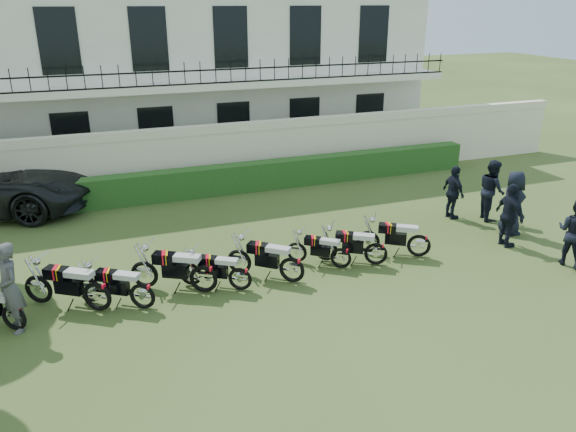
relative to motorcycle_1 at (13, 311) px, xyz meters
name	(u,v)px	position (x,y,z in m)	size (l,w,h in m)	color
ground	(286,285)	(5.93, -0.07, -0.46)	(100.00, 100.00, 0.00)	#34471C
perimeter_wall	(209,156)	(5.93, 7.93, 0.71)	(30.00, 0.35, 2.30)	#F0E3C9
hedge	(242,178)	(6.93, 7.13, 0.04)	(18.00, 0.60, 1.00)	#174017
building	(175,66)	(5.93, 13.89, 3.25)	(20.40, 9.60, 7.40)	white
motorcycle_1	(13,311)	(0.00, 0.00, 0.00)	(1.53, 1.13, 0.99)	black
motorcycle_2	(96,290)	(1.65, 0.21, 0.08)	(1.83, 1.27, 1.16)	black
motorcycle_3	(142,290)	(2.58, -0.04, 0.02)	(1.63, 1.13, 1.04)	black
motorcycle_4	(203,272)	(4.00, 0.23, 0.07)	(1.89, 1.14, 1.15)	black
motorcycle_5	(240,273)	(4.82, 0.03, -0.01)	(1.56, 1.03, 0.98)	black
motorcycle_6	(292,264)	(6.09, -0.02, 0.05)	(1.61, 1.37, 1.10)	black
motorcycle_7	(341,253)	(7.53, 0.27, -0.03)	(1.40, 1.12, 0.93)	black
motorcycle_8	(376,249)	(8.45, 0.12, 0.02)	(1.65, 1.07, 1.03)	black
motorcycle_9	(419,240)	(9.75, 0.15, 0.03)	(1.70, 1.12, 1.06)	black
inspector	(10,288)	(0.02, 0.05, 0.51)	(0.70, 0.46, 1.93)	#515156
officer_1	(575,232)	(13.18, -1.58, 0.45)	(0.88, 0.69, 1.81)	black
officer_2	(509,216)	(12.44, -0.05, 0.45)	(1.06, 0.44, 1.81)	black
officer_3	(513,203)	(13.18, 0.67, 0.48)	(0.92, 0.60, 1.88)	black
officer_4	(492,190)	(13.39, 1.84, 0.48)	(0.91, 0.71, 1.88)	black
officer_5	(453,193)	(12.31, 2.28, 0.38)	(0.99, 0.41, 1.68)	black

